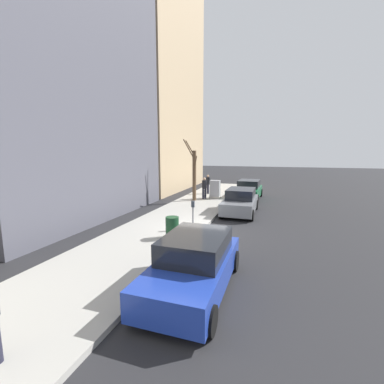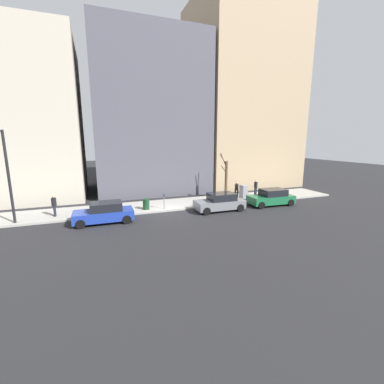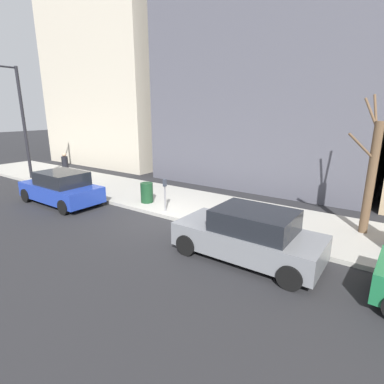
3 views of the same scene
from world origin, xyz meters
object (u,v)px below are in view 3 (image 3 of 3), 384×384
(parked_car_blue, at_px, (61,188))
(trash_bin, at_px, (147,193))
(parking_meter, at_px, (165,191))
(office_block_center, at_px, (288,38))
(streetlamp, at_px, (18,114))
(office_tower_right, at_px, (135,64))
(parked_car_grey, at_px, (249,235))
(pedestrian_far_corner, at_px, (65,165))
(bare_tree, at_px, (371,175))

(parked_car_blue, relative_size, trash_bin, 4.68)
(parked_car_blue, bearing_deg, parking_meter, -71.28)
(trash_bin, distance_m, office_block_center, 13.57)
(streetlamp, xyz_separation_m, office_block_center, (11.35, -11.80, 4.57))
(streetlamp, distance_m, office_tower_right, 11.34)
(parked_car_grey, distance_m, office_tower_right, 21.56)
(pedestrian_far_corner, distance_m, office_block_center, 15.76)
(streetlamp, height_order, office_block_center, office_block_center)
(parked_car_blue, height_order, office_block_center, office_block_center)
(streetlamp, xyz_separation_m, bare_tree, (2.33, -17.97, -1.86))
(parked_car_blue, height_order, office_tower_right, office_tower_right)
(parked_car_grey, relative_size, parking_meter, 3.12)
(parked_car_blue, bearing_deg, office_block_center, -23.72)
(streetlamp, xyz_separation_m, pedestrian_far_corner, (1.10, -2.47, -2.93))
(streetlamp, bearing_deg, parked_car_grey, -95.41)
(office_block_center, height_order, office_tower_right, office_block_center)
(parking_meter, height_order, pedestrian_far_corner, pedestrian_far_corner)
(parked_car_grey, bearing_deg, streetlamp, 85.10)
(parked_car_blue, bearing_deg, streetlamp, 77.01)
(office_block_center, xyz_separation_m, office_tower_right, (-0.77, 12.68, -0.56))
(streetlamp, distance_m, trash_bin, 10.10)
(parked_car_grey, relative_size, pedestrian_far_corner, 2.54)
(trash_bin, relative_size, office_tower_right, 0.06)
(parking_meter, distance_m, office_tower_right, 17.26)
(bare_tree, xyz_separation_m, office_block_center, (9.01, 6.17, 6.42))
(streetlamp, height_order, pedestrian_far_corner, streetlamp)
(office_tower_right, bearing_deg, streetlamp, -175.24)
(pedestrian_far_corner, height_order, office_block_center, office_block_center)
(trash_bin, bearing_deg, streetlamp, 93.72)
(pedestrian_far_corner, xyz_separation_m, office_block_center, (10.25, -9.34, 7.50))
(streetlamp, bearing_deg, pedestrian_far_corner, -65.99)
(parked_car_grey, bearing_deg, office_tower_right, 54.12)
(parked_car_grey, bearing_deg, bare_tree, -33.04)
(parking_meter, xyz_separation_m, office_block_center, (11.18, -0.85, 7.60))
(parking_meter, bearing_deg, streetlamp, 90.87)
(office_block_center, bearing_deg, bare_tree, -145.60)
(parked_car_blue, xyz_separation_m, office_block_center, (12.79, -5.75, 7.85))
(trash_bin, xyz_separation_m, pedestrian_far_corner, (0.48, 7.02, 0.49))
(pedestrian_far_corner, distance_m, office_tower_right, 12.21)
(pedestrian_far_corner, bearing_deg, parked_car_grey, 76.46)
(parking_meter, distance_m, trash_bin, 1.58)
(parking_meter, xyz_separation_m, office_tower_right, (10.41, 11.83, 7.05))
(trash_bin, height_order, pedestrian_far_corner, pedestrian_far_corner)
(parked_car_grey, height_order, bare_tree, bare_tree)
(parked_car_blue, relative_size, bare_tree, 0.92)
(bare_tree, xyz_separation_m, trash_bin, (-1.71, 8.48, -1.56))
(parked_car_blue, xyz_separation_m, bare_tree, (3.78, -11.92, 1.42))
(bare_tree, bearing_deg, pedestrian_far_corner, 94.54)
(parked_car_grey, distance_m, parked_car_blue, 9.40)
(bare_tree, bearing_deg, office_block_center, 34.40)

